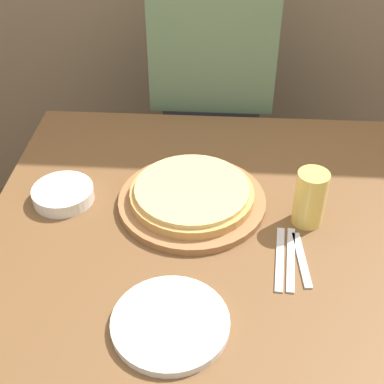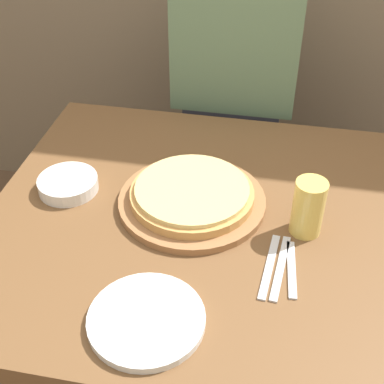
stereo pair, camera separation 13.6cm
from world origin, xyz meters
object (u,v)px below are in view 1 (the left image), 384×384
pizza_on_board (192,197)px  spoon (302,259)px  side_bowl (63,194)px  diner_person (211,120)px  beer_glass (310,196)px  fork (280,258)px  dinner_plate (170,323)px  dinner_knife (291,259)px

pizza_on_board → spoon: (0.26, -0.19, -0.02)m
side_bowl → diner_person: (0.37, 0.61, -0.12)m
beer_glass → fork: beer_glass is taller
spoon → diner_person: diner_person is taller
beer_glass → side_bowl: bearing=175.8°
beer_glass → side_bowl: beer_glass is taller
pizza_on_board → side_bowl: size_ratio=2.39×
pizza_on_board → side_bowl: pizza_on_board is taller
spoon → diner_person: (-0.23, 0.80, -0.11)m
pizza_on_board → dinner_plate: size_ratio=1.57×
beer_glass → side_bowl: (-0.63, 0.05, -0.06)m
fork → diner_person: diner_person is taller
fork → spoon: size_ratio=1.18×
dinner_plate → spoon: bearing=35.7°
pizza_on_board → dinner_plate: (-0.02, -0.39, -0.02)m
diner_person → side_bowl: bearing=-121.0°
side_bowl → dinner_knife: bearing=-17.6°
pizza_on_board → dinner_knife: pizza_on_board is taller
fork → diner_person: size_ratio=0.15×
fork → spoon: (0.05, 0.00, 0.00)m
dinner_plate → diner_person: 1.01m
dinner_plate → side_bowl: 0.50m
fork → dinner_knife: bearing=0.0°
pizza_on_board → spoon: bearing=-35.0°
beer_glass → spoon: (-0.02, -0.14, -0.08)m
spoon → pizza_on_board: bearing=145.0°
fork → dinner_knife: size_ratio=1.00×
dinner_plate → side_bowl: (-0.32, 0.39, 0.01)m
diner_person → spoon: bearing=-73.6°
spoon → diner_person: bearing=106.4°
pizza_on_board → fork: pizza_on_board is taller
diner_person → pizza_on_board: bearing=-92.9°
fork → dinner_knife: 0.02m
fork → spoon: same height
dinner_plate → dinner_knife: 0.33m
side_bowl → diner_person: size_ratio=0.12×
dinner_plate → side_bowl: bearing=129.4°
beer_glass → diner_person: (-0.26, 0.66, -0.19)m
side_bowl → beer_glass: bearing=-4.2°
spoon → beer_glass: bearing=79.9°
dinner_plate → fork: 0.31m
spoon → diner_person: size_ratio=0.13×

